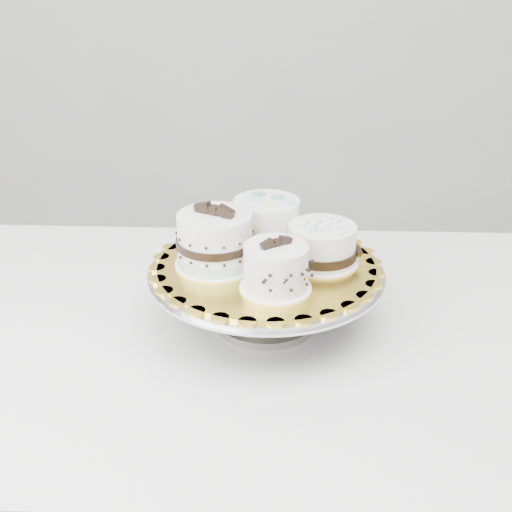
{
  "coord_description": "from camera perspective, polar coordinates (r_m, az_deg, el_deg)",
  "views": [
    {
      "loc": [
        -0.15,
        -0.67,
        1.29
      ],
      "look_at": [
        -0.1,
        0.19,
        0.87
      ],
      "focal_mm": 45.0,
      "sensor_mm": 36.0,
      "label": 1
    }
  ],
  "objects": [
    {
      "name": "table",
      "position": [
        1.07,
        -1.99,
        -10.07
      ],
      "size": [
        1.2,
        0.87,
        0.75
      ],
      "rotation": [
        0.0,
        0.0,
        -0.1
      ],
      "color": "white",
      "rests_on": "floor"
    },
    {
      "name": "cake_stand",
      "position": [
        0.99,
        0.91,
        -2.55
      ],
      "size": [
        0.36,
        0.36,
        0.1
      ],
      "color": "gray",
      "rests_on": "table"
    },
    {
      "name": "cake_board",
      "position": [
        0.98,
        0.92,
        -0.84
      ],
      "size": [
        0.34,
        0.34,
        0.0
      ],
      "primitive_type": "cylinder",
      "rotation": [
        0.0,
        0.0,
        0.03
      ],
      "color": "gold",
      "rests_on": "cake_stand"
    },
    {
      "name": "cake_ribbon",
      "position": [
        0.98,
        5.93,
        0.99
      ],
      "size": [
        0.12,
        0.12,
        0.06
      ],
      "rotation": [
        0.0,
        0.0,
        0.18
      ],
      "color": "white",
      "rests_on": "cake_board"
    },
    {
      "name": "cake_swirl",
      "position": [
        0.89,
        1.77,
        -1.11
      ],
      "size": [
        0.12,
        0.12,
        0.08
      ],
      "rotation": [
        0.0,
        0.0,
        0.48
      ],
      "color": "white",
      "rests_on": "cake_board"
    },
    {
      "name": "cake_banded",
      "position": [
        0.96,
        -3.65,
        1.27
      ],
      "size": [
        0.15,
        0.15,
        0.1
      ],
      "rotation": [
        0.0,
        0.0,
        -0.56
      ],
      "color": "white",
      "rests_on": "cake_board"
    },
    {
      "name": "cake_dots",
      "position": [
        1.02,
        0.92,
        3.0
      ],
      "size": [
        0.13,
        0.13,
        0.08
      ],
      "rotation": [
        0.0,
        0.0,
        0.29
      ],
      "color": "white",
      "rests_on": "cake_board"
    }
  ]
}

